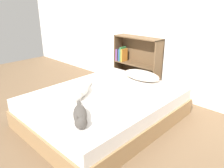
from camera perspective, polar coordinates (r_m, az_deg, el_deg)
name	(u,v)px	position (r m, az deg, el deg)	size (l,w,h in m)	color
ground_plane	(105,120)	(3.13, -1.96, -9.26)	(8.00, 8.00, 0.00)	brown
wall_back	(164,22)	(3.80, 13.37, 15.55)	(8.00, 0.06, 2.50)	white
bed	(104,107)	(3.04, -2.00, -6.07)	(1.59, 2.03, 0.40)	#99754C
pillow	(141,75)	(3.50, 7.70, 2.29)	(0.63, 0.34, 0.14)	beige
cat_light	(81,91)	(2.90, -8.04, -1.85)	(0.43, 0.58, 0.15)	beige
cat_dark	(80,116)	(2.32, -8.31, -8.16)	(0.53, 0.42, 0.15)	#47423D
bookshelf	(137,63)	(4.06, 6.47, 5.59)	(0.92, 0.26, 0.98)	brown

